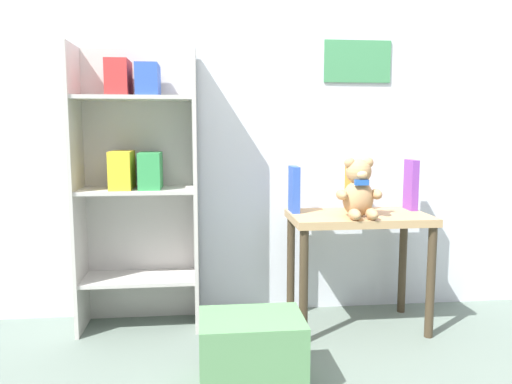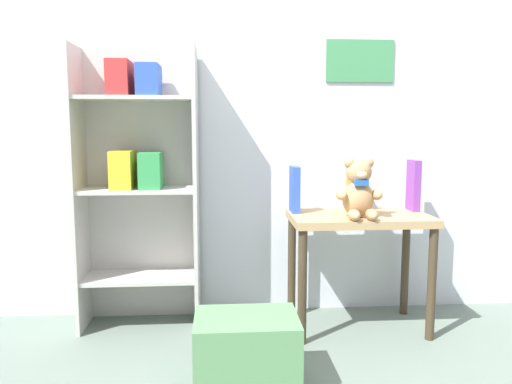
# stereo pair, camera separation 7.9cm
# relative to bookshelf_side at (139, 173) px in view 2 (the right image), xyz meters

# --- Properties ---
(wall_back) EXTENTS (4.80, 0.07, 2.50)m
(wall_back) POSITION_rel_bookshelf_side_xyz_m (0.73, 0.15, 0.50)
(wall_back) COLOR silver
(wall_back) RESTS_ON ground_plane
(bookshelf_side) EXTENTS (0.57, 0.27, 1.34)m
(bookshelf_side) POSITION_rel_bookshelf_side_xyz_m (0.00, 0.00, 0.00)
(bookshelf_side) COLOR #BCB7B2
(bookshelf_side) RESTS_ON ground_plane
(display_table) EXTENTS (0.65, 0.38, 0.56)m
(display_table) POSITION_rel_bookshelf_side_xyz_m (1.04, -0.15, -0.28)
(display_table) COLOR tan
(display_table) RESTS_ON ground_plane
(teddy_bear) EXTENTS (0.21, 0.19, 0.27)m
(teddy_bear) POSITION_rel_bookshelf_side_xyz_m (1.01, -0.23, -0.07)
(teddy_bear) COLOR tan
(teddy_bear) RESTS_ON display_table
(book_standing_blue) EXTENTS (0.04, 0.13, 0.22)m
(book_standing_blue) POSITION_rel_bookshelf_side_xyz_m (0.75, -0.06, -0.08)
(book_standing_blue) COLOR #2D51B7
(book_standing_blue) RESTS_ON display_table
(book_standing_orange) EXTENTS (0.04, 0.12, 0.24)m
(book_standing_orange) POSITION_rel_bookshelf_side_xyz_m (1.04, -0.04, -0.07)
(book_standing_orange) COLOR orange
(book_standing_orange) RESTS_ON display_table
(book_standing_purple) EXTENTS (0.04, 0.11, 0.25)m
(book_standing_purple) POSITION_rel_bookshelf_side_xyz_m (1.34, -0.05, -0.07)
(book_standing_purple) COLOR purple
(book_standing_purple) RESTS_ON display_table
(storage_bin) EXTENTS (0.38, 0.28, 0.27)m
(storage_bin) POSITION_rel_bookshelf_side_xyz_m (0.48, -0.66, -0.61)
(storage_bin) COLOR #568956
(storage_bin) RESTS_ON ground_plane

